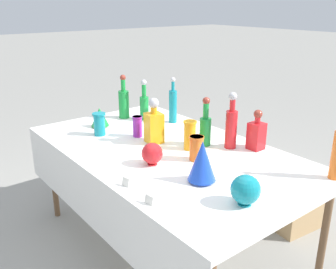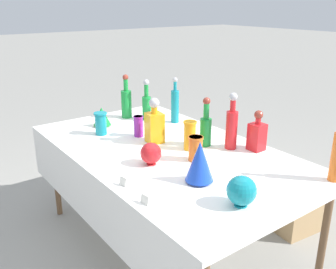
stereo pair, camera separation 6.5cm
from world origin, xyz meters
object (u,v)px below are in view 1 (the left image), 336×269
object	(u,v)px
square_decanter_0	(154,124)
square_decanter_1	(256,133)
tall_bottle_2	(173,104)
tall_bottle_3	(144,104)
slender_vase_2	(196,147)
tall_bottle_5	(205,127)
tall_bottle_4	(231,125)
tall_bottle_1	(124,102)
fluted_vase_1	(202,161)
round_bowl_0	(246,190)
round_bowl_1	(152,153)
fluted_vase_0	(100,117)
slender_vase_0	(137,126)
cardboard_box_behind_left	(285,200)
slender_vase_1	(99,123)
slender_vase_3	(190,134)

from	to	relation	value
square_decanter_0	square_decanter_1	xyz separation A→B (m)	(0.51, 0.45, -0.02)
tall_bottle_2	tall_bottle_3	world-z (taller)	tall_bottle_2
slender_vase_2	square_decanter_0	bearing A→B (deg)	-177.13
tall_bottle_3	tall_bottle_5	bearing A→B (deg)	-1.22
tall_bottle_2	tall_bottle_4	distance (m)	0.67
tall_bottle_1	tall_bottle_4	distance (m)	1.03
slender_vase_2	fluted_vase_1	xyz separation A→B (m)	(0.23, -0.17, 0.04)
round_bowl_0	round_bowl_1	size ratio (longest dim) A/B	1.12
tall_bottle_1	fluted_vase_0	world-z (taller)	tall_bottle_1
tall_bottle_5	round_bowl_1	size ratio (longest dim) A/B	2.45
tall_bottle_4	slender_vase_2	size ratio (longest dim) A/B	2.45
slender_vase_0	round_bowl_0	world-z (taller)	round_bowl_0
tall_bottle_3	fluted_vase_0	xyz separation A→B (m)	(-0.04, -0.38, -0.05)
round_bowl_1	fluted_vase_0	bearing A→B (deg)	173.15
fluted_vase_1	slender_vase_2	bearing A→B (deg)	143.69
tall_bottle_3	tall_bottle_1	bearing A→B (deg)	-141.01
tall_bottle_2	cardboard_box_behind_left	size ratio (longest dim) A/B	0.69
fluted_vase_1	round_bowl_1	world-z (taller)	fluted_vase_1
cardboard_box_behind_left	round_bowl_1	bearing A→B (deg)	-97.64
tall_bottle_3	square_decanter_0	xyz separation A→B (m)	(0.49, -0.25, 0.00)
cardboard_box_behind_left	slender_vase_1	bearing A→B (deg)	-124.78
round_bowl_0	slender_vase_2	bearing A→B (deg)	161.90
slender_vase_2	fluted_vase_1	size ratio (longest dim) A/B	0.66
tall_bottle_4	slender_vase_2	world-z (taller)	tall_bottle_4
fluted_vase_1	tall_bottle_2	bearing A→B (deg)	149.62
square_decanter_0	cardboard_box_behind_left	bearing A→B (deg)	64.58
slender_vase_1	fluted_vase_1	world-z (taller)	fluted_vase_1
tall_bottle_2	tall_bottle_4	xyz separation A→B (m)	(0.67, -0.05, 0.01)
tall_bottle_2	square_decanter_1	xyz separation A→B (m)	(0.79, 0.06, -0.04)
tall_bottle_4	cardboard_box_behind_left	xyz separation A→B (m)	(0.06, 0.62, -0.73)
slender_vase_3	slender_vase_0	bearing A→B (deg)	-162.49
cardboard_box_behind_left	square_decanter_0	bearing A→B (deg)	-115.42
tall_bottle_3	square_decanter_1	bearing A→B (deg)	11.19
round_bowl_1	slender_vase_0	bearing A→B (deg)	156.16
tall_bottle_1	slender_vase_2	world-z (taller)	tall_bottle_1
tall_bottle_4	slender_vase_0	world-z (taller)	tall_bottle_4
round_bowl_1	slender_vase_2	bearing A→B (deg)	66.37
slender_vase_2	tall_bottle_2	bearing A→B (deg)	151.84
tall_bottle_5	slender_vase_2	size ratio (longest dim) A/B	2.17
slender_vase_0	fluted_vase_1	distance (m)	0.82
slender_vase_2	fluted_vase_1	world-z (taller)	fluted_vase_1
fluted_vase_0	slender_vase_3	bearing A→B (deg)	16.94
slender_vase_3	round_bowl_0	bearing A→B (deg)	-20.55
round_bowl_1	cardboard_box_behind_left	size ratio (longest dim) A/B	0.26
tall_bottle_3	round_bowl_1	bearing A→B (deg)	-31.78
slender_vase_1	slender_vase_2	world-z (taller)	slender_vase_1
square_decanter_1	round_bowl_0	world-z (taller)	square_decanter_1
tall_bottle_5	cardboard_box_behind_left	size ratio (longest dim) A/B	0.63
tall_bottle_3	slender_vase_0	xyz separation A→B (m)	(0.32, -0.28, -0.05)
slender_vase_2	round_bowl_0	distance (m)	0.57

